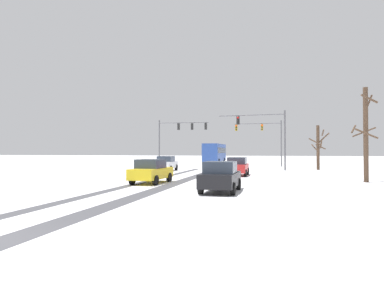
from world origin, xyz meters
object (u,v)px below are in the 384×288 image
(car_white_lead, at_px, (166,163))
(bus_oncoming, at_px, (215,152))
(car_red_second, at_px, (237,166))
(car_yellow_cab_third, at_px, (151,171))
(bare_tree_sidewalk_mid, at_px, (366,133))
(traffic_signal_near_right, at_px, (265,129))
(bare_tree_sidewalk_far, at_px, (318,146))
(traffic_signal_far_right, at_px, (264,133))
(traffic_signal_far_left, at_px, (179,132))
(car_black_fourth, at_px, (221,177))

(car_white_lead, relative_size, bus_oncoming, 0.38)
(car_red_second, height_order, car_yellow_cab_third, same)
(car_red_second, height_order, bare_tree_sidewalk_mid, bare_tree_sidewalk_mid)
(car_yellow_cab_third, bearing_deg, bus_oncoming, 92.34)
(traffic_signal_near_right, bearing_deg, bare_tree_sidewalk_far, 35.12)
(traffic_signal_far_right, distance_m, bare_tree_sidewalk_far, 10.08)
(traffic_signal_near_right, bearing_deg, car_yellow_cab_third, -115.13)
(bus_oncoming, bearing_deg, car_yellow_cab_third, -87.66)
(bus_oncoming, bearing_deg, bare_tree_sidewalk_far, -48.09)
(traffic_signal_near_right, bearing_deg, traffic_signal_far_left, 145.76)
(traffic_signal_near_right, height_order, car_black_fourth, traffic_signal_near_right)
(car_yellow_cab_third, distance_m, car_black_fourth, 6.48)
(car_white_lead, bearing_deg, car_yellow_cab_third, -76.72)
(traffic_signal_far_right, distance_m, bus_oncoming, 12.50)
(traffic_signal_near_right, bearing_deg, car_black_fourth, -96.08)
(car_red_second, relative_size, car_black_fourth, 1.00)
(car_red_second, height_order, bus_oncoming, bus_oncoming)
(bare_tree_sidewalk_far, bearing_deg, car_red_second, -126.11)
(car_white_lead, height_order, bare_tree_sidewalk_far, bare_tree_sidewalk_far)
(car_yellow_cab_third, xyz_separation_m, bus_oncoming, (-1.48, 36.22, 1.18))
(traffic_signal_near_right, bearing_deg, bare_tree_sidewalk_mid, -58.80)
(traffic_signal_far_right, relative_size, car_red_second, 1.63)
(car_red_second, xyz_separation_m, bare_tree_sidewalk_far, (8.28, 11.35, 1.92))
(car_yellow_cab_third, height_order, car_black_fourth, same)
(traffic_signal_far_right, xyz_separation_m, bare_tree_sidewalk_mid, (7.30, -23.41, -1.22))
(bare_tree_sidewalk_mid, bearing_deg, car_yellow_cab_third, -164.23)
(car_red_second, bearing_deg, car_white_lead, 146.34)
(car_black_fourth, bearing_deg, bare_tree_sidewalk_mid, 40.81)
(traffic_signal_far_left, bearing_deg, bus_oncoming, 76.52)
(traffic_signal_far_left, bearing_deg, traffic_signal_far_right, 18.30)
(traffic_signal_near_right, distance_m, car_white_lead, 11.36)
(traffic_signal_far_left, distance_m, bare_tree_sidewalk_far, 18.30)
(car_white_lead, bearing_deg, bus_oncoming, 85.35)
(traffic_signal_far_left, distance_m, car_white_lead, 10.56)
(car_black_fourth, bearing_deg, bus_oncoming, 99.56)
(traffic_signal_far_left, xyz_separation_m, bus_oncoming, (3.01, 12.57, -2.83))
(traffic_signal_near_right, distance_m, car_red_second, 8.39)
(bare_tree_sidewalk_mid, bearing_deg, car_white_lead, 150.65)
(car_white_lead, height_order, car_black_fourth, same)
(bare_tree_sidewalk_far, bearing_deg, car_yellow_cab_third, -123.84)
(car_yellow_cab_third, relative_size, car_black_fourth, 1.01)
(car_yellow_cab_third, distance_m, bare_tree_sidewalk_mid, 15.12)
(car_yellow_cab_third, relative_size, bare_tree_sidewalk_mid, 0.63)
(traffic_signal_near_right, bearing_deg, car_white_lead, -171.13)
(bus_oncoming, bearing_deg, car_white_lead, -94.65)
(car_black_fourth, height_order, bus_oncoming, bus_oncoming)
(traffic_signal_far_left, relative_size, traffic_signal_far_right, 1.04)
(bare_tree_sidewalk_mid, relative_size, bare_tree_sidewalk_far, 1.29)
(car_black_fourth, bearing_deg, traffic_signal_far_right, 86.76)
(traffic_signal_near_right, bearing_deg, traffic_signal_far_right, 91.44)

